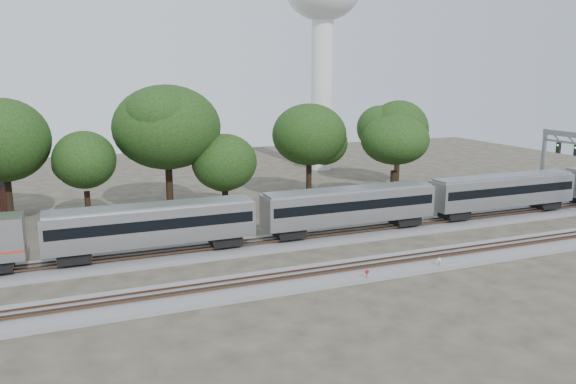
# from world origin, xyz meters

# --- Properties ---
(ground) EXTENTS (160.00, 160.00, 0.00)m
(ground) POSITION_xyz_m (0.00, 0.00, 0.00)
(ground) COLOR #383328
(ground) RESTS_ON ground
(track_far) EXTENTS (160.00, 5.00, 0.73)m
(track_far) POSITION_xyz_m (0.00, 6.00, 0.21)
(track_far) COLOR slate
(track_far) RESTS_ON ground
(track_near) EXTENTS (160.00, 5.00, 0.73)m
(track_near) POSITION_xyz_m (0.00, -4.00, 0.21)
(track_near) COLOR slate
(track_near) RESTS_ON ground
(train) EXTENTS (117.15, 3.35, 4.94)m
(train) POSITION_xyz_m (18.16, 6.00, 3.39)
(train) COLOR #B0B2B7
(train) RESTS_ON ground
(switch_stand_red) EXTENTS (0.34, 0.11, 1.09)m
(switch_stand_red) POSITION_xyz_m (2.95, -6.40, 0.69)
(switch_stand_red) COLOR #512D19
(switch_stand_red) RESTS_ON ground
(switch_stand_white) EXTENTS (0.36, 0.08, 1.12)m
(switch_stand_white) POSITION_xyz_m (10.26, -6.09, 0.72)
(switch_stand_white) COLOR #512D19
(switch_stand_white) RESTS_ON ground
(switch_lever) EXTENTS (0.57, 0.45, 0.30)m
(switch_lever) POSITION_xyz_m (4.98, -5.48, 0.15)
(switch_lever) COLOR #512D19
(switch_lever) RESTS_ON ground
(water_tower) EXTENTS (13.21, 13.21, 36.57)m
(water_tower) POSITION_xyz_m (23.52, 45.90, 27.10)
(water_tower) COLOR silver
(water_tower) RESTS_ON ground
(signal_gantry) EXTENTS (0.68, 8.08, 9.82)m
(signal_gantry) POSITION_xyz_m (37.87, 6.00, 7.16)
(signal_gantry) COLOR gray
(signal_gantry) RESTS_ON ground
(tree_1) EXTENTS (9.98, 9.98, 14.07)m
(tree_1) POSITION_xyz_m (-24.92, 21.92, 9.81)
(tree_1) COLOR black
(tree_1) RESTS_ON ground
(tree_2) EXTENTS (7.69, 7.69, 10.84)m
(tree_2) POSITION_xyz_m (-17.09, 19.88, 7.54)
(tree_2) COLOR black
(tree_2) RESTS_ON ground
(tree_3) EXTENTS (10.77, 10.77, 15.18)m
(tree_3) POSITION_xyz_m (-7.76, 21.83, 10.59)
(tree_3) COLOR black
(tree_3) RESTS_ON ground
(tree_4) EXTENTS (6.55, 6.55, 9.23)m
(tree_4) POSITION_xyz_m (-1.59, 19.52, 6.41)
(tree_4) COLOR black
(tree_4) RESTS_ON ground
(tree_5) EXTENTS (9.03, 9.03, 12.73)m
(tree_5) POSITION_xyz_m (10.98, 23.18, 8.87)
(tree_5) COLOR black
(tree_5) RESTS_ON ground
(tree_6) EXTENTS (8.64, 8.64, 12.19)m
(tree_6) POSITION_xyz_m (19.77, 16.31, 8.49)
(tree_6) COLOR black
(tree_6) RESTS_ON ground
(tree_7) EXTENTS (8.60, 8.60, 12.12)m
(tree_7) POSITION_xyz_m (27.40, 27.38, 8.44)
(tree_7) COLOR black
(tree_7) RESTS_ON ground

